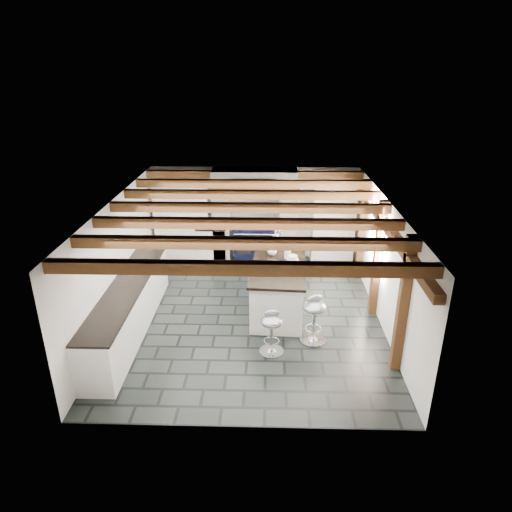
{
  "coord_description": "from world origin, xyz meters",
  "views": [
    {
      "loc": [
        0.33,
        -7.81,
        4.6
      ],
      "look_at": [
        0.1,
        0.4,
        1.1
      ],
      "focal_mm": 32.0,
      "sensor_mm": 36.0,
      "label": 1
    }
  ],
  "objects_px": {
    "bar_stool_near": "(314,314)",
    "bar_stool_far": "(272,328)",
    "kitchen_island": "(278,288)",
    "range_cooker": "(255,244)"
  },
  "relations": [
    {
      "from": "bar_stool_near",
      "to": "kitchen_island",
      "type": "bearing_deg",
      "value": 95.76
    },
    {
      "from": "range_cooker",
      "to": "bar_stool_near",
      "type": "height_order",
      "value": "range_cooker"
    },
    {
      "from": "kitchen_island",
      "to": "bar_stool_near",
      "type": "relative_size",
      "value": 2.35
    },
    {
      "from": "range_cooker",
      "to": "kitchen_island",
      "type": "xyz_separation_m",
      "value": [
        0.54,
        -2.46,
        0.04
      ]
    },
    {
      "from": "bar_stool_near",
      "to": "bar_stool_far",
      "type": "bearing_deg",
      "value": -176.89
    },
    {
      "from": "bar_stool_near",
      "to": "bar_stool_far",
      "type": "xyz_separation_m",
      "value": [
        -0.74,
        -0.37,
        -0.06
      ]
    },
    {
      "from": "range_cooker",
      "to": "bar_stool_near",
      "type": "relative_size",
      "value": 1.15
    },
    {
      "from": "kitchen_island",
      "to": "bar_stool_near",
      "type": "xyz_separation_m",
      "value": [
        0.61,
        -1.07,
        0.04
      ]
    },
    {
      "from": "range_cooker",
      "to": "kitchen_island",
      "type": "height_order",
      "value": "kitchen_island"
    },
    {
      "from": "kitchen_island",
      "to": "bar_stool_far",
      "type": "bearing_deg",
      "value": -91.79
    }
  ]
}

